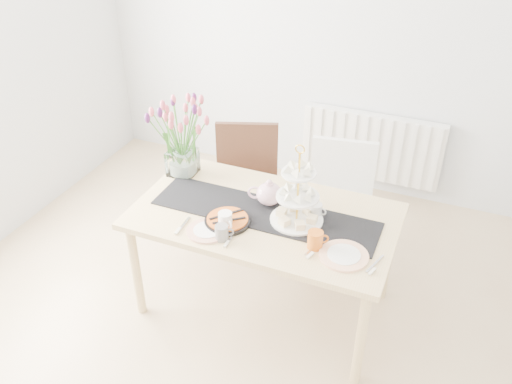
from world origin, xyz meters
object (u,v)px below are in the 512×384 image
at_px(chair_brown, 246,177).
at_px(mug_grey, 222,233).
at_px(mug_orange, 315,240).
at_px(dining_table, 264,224).
at_px(teapot, 269,194).
at_px(tart_tin, 227,221).
at_px(tulip_vase, 180,127).
at_px(cream_jug, 315,210).
at_px(plate_left, 207,231).
at_px(radiator, 371,146).
at_px(chair_white, 339,196).
at_px(cake_stand, 297,203).
at_px(plate_right, 344,256).
at_px(mug_white, 225,220).

distance_m(chair_brown, mug_grey, 1.04).
bearing_deg(mug_orange, dining_table, 123.25).
relative_size(teapot, tart_tin, 0.92).
height_order(tulip_vase, cream_jug, tulip_vase).
relative_size(teapot, plate_left, 1.05).
bearing_deg(radiator, dining_table, -100.92).
xyz_separation_m(teapot, mug_orange, (0.39, -0.29, -0.03)).
xyz_separation_m(chair_white, tulip_vase, (-0.99, -0.45, 0.56)).
bearing_deg(tulip_vase, radiator, 54.85).
xyz_separation_m(tulip_vase, cake_stand, (0.90, -0.23, -0.22)).
bearing_deg(chair_brown, dining_table, -78.20).
bearing_deg(cake_stand, cream_jug, 49.98).
relative_size(chair_brown, plate_left, 3.85).
bearing_deg(radiator, cake_stand, -93.97).
xyz_separation_m(tulip_vase, plate_right, (1.24, -0.44, -0.34)).
relative_size(tart_tin, mug_white, 2.80).
height_order(dining_table, tart_tin, tart_tin).
bearing_deg(mug_white, plate_right, 35.15).
bearing_deg(plate_left, chair_brown, 99.75).
distance_m(radiator, chair_white, 0.99).
bearing_deg(plate_right, mug_grey, -170.37).
xyz_separation_m(radiator, cream_jug, (-0.03, -1.57, 0.34)).
distance_m(dining_table, chair_white, 0.76).
distance_m(teapot, mug_grey, 0.45).
bearing_deg(mug_white, tart_tin, 132.96).
bearing_deg(mug_grey, chair_brown, 77.21).
height_order(mug_white, mug_orange, mug_orange).
bearing_deg(plate_right, mug_orange, 174.17).
distance_m(tulip_vase, tart_tin, 0.74).
bearing_deg(cream_jug, radiator, 94.89).
xyz_separation_m(cream_jug, plate_left, (-0.53, -0.39, -0.04)).
xyz_separation_m(dining_table, cream_jug, (0.29, 0.10, 0.12)).
height_order(tart_tin, mug_orange, mug_orange).
bearing_deg(teapot, chair_white, 48.73).
relative_size(chair_white, mug_grey, 10.07).
bearing_deg(tart_tin, plate_right, -3.06).
bearing_deg(plate_left, tart_tin, 59.69).
bearing_deg(mug_grey, plate_right, -18.74).
bearing_deg(dining_table, tulip_vase, 161.44).
bearing_deg(chair_brown, plate_right, -62.04).
bearing_deg(cream_jug, teapot, -174.76).
bearing_deg(teapot, cake_stand, -38.54).
distance_m(radiator, mug_white, 1.97).
bearing_deg(tart_tin, chair_white, 61.19).
bearing_deg(plate_right, chair_brown, 138.11).
bearing_deg(chair_white, dining_table, -122.75).
bearing_deg(mug_white, dining_table, 87.38).
bearing_deg(tart_tin, mug_white, -82.00).
height_order(cream_jug, mug_white, mug_white).
bearing_deg(radiator, chair_brown, -125.35).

